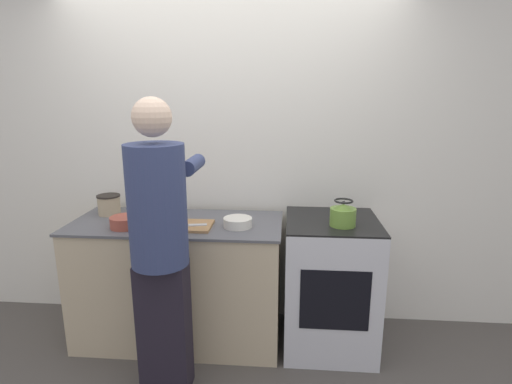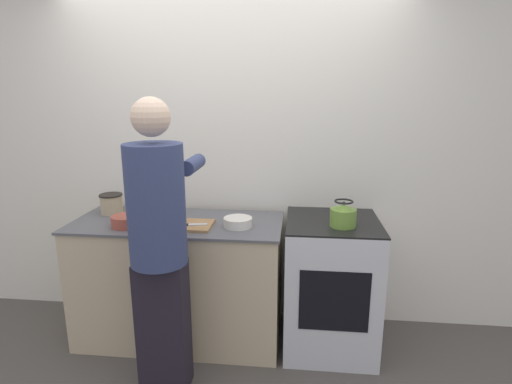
{
  "view_description": "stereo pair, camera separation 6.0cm",
  "coord_description": "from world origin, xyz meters",
  "px_view_note": "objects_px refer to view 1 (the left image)",
  "views": [
    {
      "loc": [
        0.44,
        -2.3,
        1.77
      ],
      "look_at": [
        0.23,
        0.22,
        1.15
      ],
      "focal_mm": 28.0,
      "sensor_mm": 36.0,
      "label": 1
    },
    {
      "loc": [
        0.5,
        -2.3,
        1.77
      ],
      "look_at": [
        0.23,
        0.22,
        1.15
      ],
      "focal_mm": 28.0,
      "sensor_mm": 36.0,
      "label": 2
    }
  ],
  "objects_px": {
    "person": "(160,240)",
    "knife": "(191,225)",
    "bowl_prep": "(238,222)",
    "cutting_board": "(188,226)",
    "canister_jar": "(109,205)",
    "kettle": "(343,215)",
    "oven": "(330,283)"
  },
  "relations": [
    {
      "from": "kettle",
      "to": "bowl_prep",
      "type": "relative_size",
      "value": 0.89
    },
    {
      "from": "person",
      "to": "bowl_prep",
      "type": "bearing_deg",
      "value": 49.1
    },
    {
      "from": "knife",
      "to": "kettle",
      "type": "relative_size",
      "value": 1.18
    },
    {
      "from": "cutting_board",
      "to": "bowl_prep",
      "type": "xyz_separation_m",
      "value": [
        0.34,
        0.03,
        0.02
      ]
    },
    {
      "from": "cutting_board",
      "to": "knife",
      "type": "xyz_separation_m",
      "value": [
        0.03,
        -0.02,
        0.01
      ]
    },
    {
      "from": "knife",
      "to": "bowl_prep",
      "type": "xyz_separation_m",
      "value": [
        0.31,
        0.05,
        0.01
      ]
    },
    {
      "from": "kettle",
      "to": "cutting_board",
      "type": "bearing_deg",
      "value": 179.75
    },
    {
      "from": "cutting_board",
      "to": "bowl_prep",
      "type": "bearing_deg",
      "value": 5.01
    },
    {
      "from": "person",
      "to": "bowl_prep",
      "type": "height_order",
      "value": "person"
    },
    {
      "from": "knife",
      "to": "bowl_prep",
      "type": "distance_m",
      "value": 0.31
    },
    {
      "from": "oven",
      "to": "person",
      "type": "distance_m",
      "value": 1.26
    },
    {
      "from": "knife",
      "to": "canister_jar",
      "type": "xyz_separation_m",
      "value": [
        -0.68,
        0.26,
        0.05
      ]
    },
    {
      "from": "cutting_board",
      "to": "knife",
      "type": "relative_size",
      "value": 1.62
    },
    {
      "from": "person",
      "to": "cutting_board",
      "type": "distance_m",
      "value": 0.43
    },
    {
      "from": "bowl_prep",
      "to": "person",
      "type": "bearing_deg",
      "value": -130.9
    },
    {
      "from": "knife",
      "to": "oven",
      "type": "bearing_deg",
      "value": -3.71
    },
    {
      "from": "oven",
      "to": "canister_jar",
      "type": "bearing_deg",
      "value": 175.37
    },
    {
      "from": "cutting_board",
      "to": "person",
      "type": "bearing_deg",
      "value": -97.0
    },
    {
      "from": "cutting_board",
      "to": "canister_jar",
      "type": "distance_m",
      "value": 0.7
    },
    {
      "from": "person",
      "to": "knife",
      "type": "distance_m",
      "value": 0.41
    },
    {
      "from": "cutting_board",
      "to": "knife",
      "type": "height_order",
      "value": "knife"
    },
    {
      "from": "oven",
      "to": "canister_jar",
      "type": "relative_size",
      "value": 5.6
    },
    {
      "from": "person",
      "to": "kettle",
      "type": "distance_m",
      "value": 1.16
    },
    {
      "from": "person",
      "to": "bowl_prep",
      "type": "xyz_separation_m",
      "value": [
        0.39,
        0.45,
        -0.03
      ]
    },
    {
      "from": "bowl_prep",
      "to": "canister_jar",
      "type": "bearing_deg",
      "value": 168.0
    },
    {
      "from": "oven",
      "to": "knife",
      "type": "height_order",
      "value": "oven"
    },
    {
      "from": "person",
      "to": "cutting_board",
      "type": "relative_size",
      "value": 5.36
    },
    {
      "from": "kettle",
      "to": "canister_jar",
      "type": "height_order",
      "value": "kettle"
    },
    {
      "from": "person",
      "to": "knife",
      "type": "xyz_separation_m",
      "value": [
        0.08,
        0.4,
        -0.04
      ]
    },
    {
      "from": "oven",
      "to": "bowl_prep",
      "type": "distance_m",
      "value": 0.79
    },
    {
      "from": "cutting_board",
      "to": "oven",
      "type": "bearing_deg",
      "value": 6.28
    },
    {
      "from": "canister_jar",
      "to": "bowl_prep",
      "type": "bearing_deg",
      "value": -12.0
    }
  ]
}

